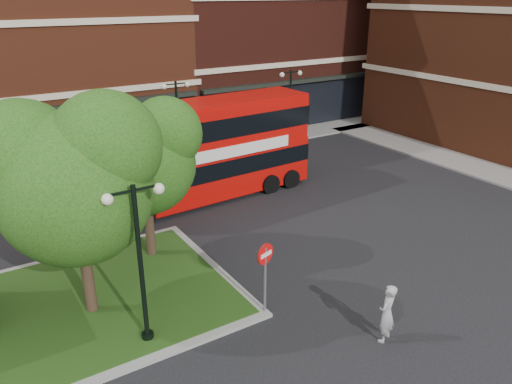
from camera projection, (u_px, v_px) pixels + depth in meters
ground at (300, 290)px, 17.43m from camera, size 120.00×120.00×0.00m
pavement_far at (137, 161)px, 30.34m from camera, size 44.00×3.00×0.12m
terrace_far_right at (263, 13)px, 40.18m from camera, size 18.00×12.00×16.00m
traffic_island at (41, 318)px, 15.79m from camera, size 12.60×7.60×0.15m
tree_island_west at (69, 174)px, 14.38m from camera, size 5.40×4.71×7.21m
tree_island_east at (140, 153)px, 18.03m from camera, size 4.46×3.90×6.29m
lamp_island at (140, 258)px, 13.80m from camera, size 1.72×0.36×5.00m
lamp_far_left at (178, 119)px, 28.72m from camera, size 1.72×0.36×5.00m
lamp_far_right at (290, 104)px, 32.69m from camera, size 1.72×0.36×5.00m
bus at (203, 145)px, 24.05m from camera, size 11.30×3.11×4.27m
woman at (387, 313)px, 14.58m from camera, size 0.80×0.67×1.88m
car_silver at (98, 169)px, 27.13m from camera, size 4.35×2.10×1.43m
car_white at (185, 145)px, 31.16m from camera, size 4.82×2.01×1.55m
no_entry_sign at (265, 265)px, 15.47m from camera, size 0.68×0.26×2.53m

